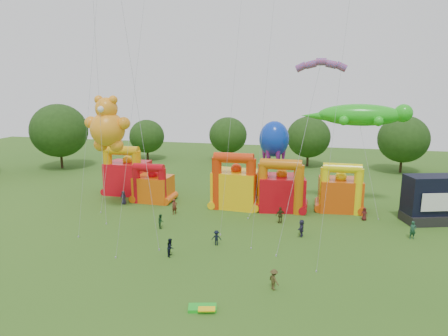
% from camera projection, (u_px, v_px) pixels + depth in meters
% --- Properties ---
extents(ground, '(160.00, 160.00, 0.00)m').
position_uv_depth(ground, '(162.00, 327.00, 26.34)').
color(ground, '#2E5919').
rests_on(ground, ground).
extents(tree_ring, '(122.90, 124.99, 12.07)m').
position_uv_depth(tree_ring, '(146.00, 233.00, 25.87)').
color(tree_ring, '#352314').
rests_on(tree_ring, ground).
extents(bouncy_castle_0, '(5.73, 4.61, 7.22)m').
position_uv_depth(bouncy_castle_0, '(127.00, 175.00, 57.59)').
color(bouncy_castle_0, red).
rests_on(bouncy_castle_0, ground).
extents(bouncy_castle_1, '(4.86, 3.95, 5.44)m').
position_uv_depth(bouncy_castle_1, '(153.00, 186.00, 53.95)').
color(bouncy_castle_1, '#E85B0C').
rests_on(bouncy_castle_1, ground).
extents(bouncy_castle_2, '(5.90, 4.86, 7.36)m').
position_uv_depth(bouncy_castle_2, '(236.00, 186.00, 51.33)').
color(bouncy_castle_2, yellow).
rests_on(bouncy_castle_2, ground).
extents(bouncy_castle_3, '(6.33, 5.40, 6.76)m').
position_uv_depth(bouncy_castle_3, '(281.00, 190.00, 50.37)').
color(bouncy_castle_3, red).
rests_on(bouncy_castle_3, ground).
extents(bouncy_castle_4, '(5.43, 4.51, 6.30)m').
position_uv_depth(bouncy_castle_4, '(340.00, 192.00, 49.96)').
color(bouncy_castle_4, '#D6480B').
rests_on(bouncy_castle_4, ground).
extents(stage_trailer, '(9.36, 5.77, 5.54)m').
position_uv_depth(stage_trailer, '(443.00, 200.00, 45.75)').
color(stage_trailer, black).
rests_on(stage_trailer, ground).
extents(teddy_bear_kite, '(5.81, 4.12, 14.45)m').
position_uv_depth(teddy_bear_kite, '(107.00, 131.00, 47.64)').
color(teddy_bear_kite, orange).
rests_on(teddy_bear_kite, ground).
extents(gecko_kite, '(13.40, 7.48, 13.36)m').
position_uv_depth(gecko_kite, '(365.00, 145.00, 49.15)').
color(gecko_kite, green).
rests_on(gecko_kite, ground).
extents(octopus_kite, '(4.11, 9.94, 11.01)m').
position_uv_depth(octopus_kite, '(267.00, 167.00, 51.29)').
color(octopus_kite, '#0C32B5').
rests_on(octopus_kite, ground).
extents(parafoil_kites, '(30.73, 12.28, 31.75)m').
position_uv_depth(parafoil_kites, '(151.00, 105.00, 41.57)').
color(parafoil_kites, '#ED0B39').
rests_on(parafoil_kites, ground).
extents(diamond_kites, '(26.85, 14.21, 38.71)m').
position_uv_depth(diamond_kites, '(210.00, 74.00, 38.09)').
color(diamond_kites, '#D34409').
rests_on(diamond_kites, ground).
extents(folded_kite_bundle, '(2.18, 1.46, 0.31)m').
position_uv_depth(folded_kite_bundle, '(203.00, 308.00, 28.27)').
color(folded_kite_bundle, green).
rests_on(folded_kite_bundle, ground).
extents(spectator_0, '(0.89, 0.59, 1.80)m').
position_uv_depth(spectator_0, '(123.00, 198.00, 52.82)').
color(spectator_0, '#27233A').
rests_on(spectator_0, ground).
extents(spectator_1, '(0.81, 0.83, 1.92)m').
position_uv_depth(spectator_1, '(174.00, 207.00, 48.79)').
color(spectator_1, '#582419').
rests_on(spectator_1, ground).
extents(spectator_2, '(0.87, 0.95, 1.59)m').
position_uv_depth(spectator_2, '(161.00, 221.00, 44.15)').
color(spectator_2, '#183C1D').
rests_on(spectator_2, ground).
extents(spectator_3, '(1.07, 0.73, 1.53)m').
position_uv_depth(spectator_3, '(216.00, 238.00, 39.46)').
color(spectator_3, black).
rests_on(spectator_3, ground).
extents(spectator_4, '(1.20, 0.97, 1.92)m').
position_uv_depth(spectator_4, '(280.00, 215.00, 45.64)').
color(spectator_4, '#393516').
rests_on(spectator_4, ground).
extents(spectator_5, '(0.68, 1.73, 1.82)m').
position_uv_depth(spectator_5, '(301.00, 228.00, 41.70)').
color(spectator_5, '#2B2742').
rests_on(spectator_5, ground).
extents(spectator_6, '(0.89, 0.75, 1.54)m').
position_uv_depth(spectator_6, '(364.00, 214.00, 46.62)').
color(spectator_6, '#4E1716').
rests_on(spectator_6, ground).
extents(spectator_7, '(0.79, 0.62, 1.90)m').
position_uv_depth(spectator_7, '(413.00, 230.00, 41.05)').
color(spectator_7, '#1B4530').
rests_on(spectator_7, ground).
extents(spectator_8, '(0.73, 0.89, 1.71)m').
position_uv_depth(spectator_8, '(171.00, 247.00, 36.97)').
color(spectator_8, black).
rests_on(spectator_8, ground).
extents(spectator_9, '(1.20, 1.22, 1.68)m').
position_uv_depth(spectator_9, '(274.00, 280.00, 30.92)').
color(spectator_9, '#44391B').
rests_on(spectator_9, ground).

